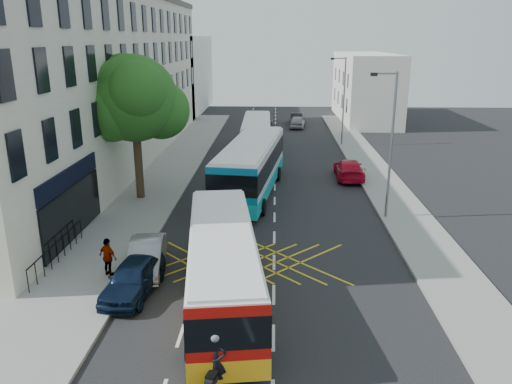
# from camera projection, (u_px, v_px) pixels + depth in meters

# --- Properties ---
(ground) EXTENTS (120.00, 120.00, 0.00)m
(ground) POSITION_uv_depth(u_px,v_px,m) (273.00, 338.00, 17.08)
(ground) COLOR black
(ground) RESTS_ON ground
(pavement_left) EXTENTS (5.00, 70.00, 0.15)m
(pavement_left) POSITION_uv_depth(u_px,v_px,m) (141.00, 198.00, 31.69)
(pavement_left) COLOR gray
(pavement_left) RESTS_ON ground
(pavement_right) EXTENTS (3.00, 70.00, 0.15)m
(pavement_right) POSITION_uv_depth(u_px,v_px,m) (395.00, 201.00, 31.09)
(pavement_right) COLOR gray
(pavement_right) RESTS_ON ground
(terrace_main) EXTENTS (8.30, 45.00, 13.50)m
(terrace_main) POSITION_uv_depth(u_px,v_px,m) (97.00, 79.00, 38.97)
(terrace_main) COLOR beige
(terrace_main) RESTS_ON ground
(terrace_far) EXTENTS (8.00, 20.00, 10.00)m
(terrace_far) POSITION_uv_depth(u_px,v_px,m) (174.00, 74.00, 68.61)
(terrace_far) COLOR silver
(terrace_far) RESTS_ON ground
(building_right) EXTENTS (6.00, 18.00, 8.00)m
(building_right) POSITION_uv_depth(u_px,v_px,m) (365.00, 87.00, 61.29)
(building_right) COLOR silver
(building_right) RESTS_ON ground
(street_tree) EXTENTS (6.30, 5.70, 8.80)m
(street_tree) POSITION_uv_depth(u_px,v_px,m) (134.00, 99.00, 29.81)
(street_tree) COLOR #382619
(street_tree) RESTS_ON pavement_left
(lamp_near) EXTENTS (1.45, 0.15, 8.00)m
(lamp_near) POSITION_uv_depth(u_px,v_px,m) (390.00, 139.00, 26.93)
(lamp_near) COLOR slate
(lamp_near) RESTS_ON pavement_right
(lamp_far) EXTENTS (1.45, 0.15, 8.00)m
(lamp_far) POSITION_uv_depth(u_px,v_px,m) (343.00, 97.00, 46.02)
(lamp_far) COLOR slate
(lamp_far) RESTS_ON pavement_right
(railings) EXTENTS (0.08, 5.60, 1.14)m
(railings) POSITION_uv_depth(u_px,v_px,m) (57.00, 251.00, 22.28)
(railings) COLOR black
(railings) RESTS_ON pavement_left
(bus_near) EXTENTS (3.84, 10.79, 2.97)m
(bus_near) POSITION_uv_depth(u_px,v_px,m) (223.00, 265.00, 18.93)
(bus_near) COLOR silver
(bus_near) RESTS_ON ground
(bus_mid) EXTENTS (4.31, 12.49, 3.44)m
(bus_mid) POSITION_uv_depth(u_px,v_px,m) (251.00, 167.00, 32.36)
(bus_mid) COLOR silver
(bus_mid) RESTS_ON ground
(bus_far) EXTENTS (2.76, 10.57, 2.96)m
(bus_far) POSITION_uv_depth(u_px,v_px,m) (257.00, 135.00, 44.43)
(bus_far) COLOR silver
(bus_far) RESTS_ON ground
(motorbike) EXTENTS (0.87, 2.21, 2.01)m
(motorbike) POSITION_uv_depth(u_px,v_px,m) (216.00, 364.00, 14.20)
(motorbike) COLOR black
(motorbike) RESTS_ON ground
(parked_car_blue) EXTENTS (2.07, 4.25, 1.40)m
(parked_car_blue) POSITION_uv_depth(u_px,v_px,m) (133.00, 278.00, 19.83)
(parked_car_blue) COLOR black
(parked_car_blue) RESTS_ON ground
(parked_car_silver) EXTENTS (1.94, 4.25, 1.35)m
(parked_car_silver) POSITION_uv_depth(u_px,v_px,m) (146.00, 256.00, 21.83)
(parked_car_silver) COLOR #95979C
(parked_car_silver) RESTS_ON ground
(red_hatchback) EXTENTS (2.10, 4.87, 1.40)m
(red_hatchback) POSITION_uv_depth(u_px,v_px,m) (349.00, 169.00, 36.20)
(red_hatchback) COLOR red
(red_hatchback) RESTS_ON ground
(distant_car_grey) EXTENTS (2.24, 4.83, 1.34)m
(distant_car_grey) POSITION_uv_depth(u_px,v_px,m) (264.00, 121.00, 57.10)
(distant_car_grey) COLOR #44464C
(distant_car_grey) RESTS_ON ground
(distant_car_silver) EXTENTS (2.06, 4.20, 1.38)m
(distant_car_silver) POSITION_uv_depth(u_px,v_px,m) (297.00, 122.00, 56.62)
(distant_car_silver) COLOR #96979D
(distant_car_silver) RESTS_ON ground
(distant_car_dark) EXTENTS (1.32, 3.77, 1.24)m
(distant_car_dark) POSITION_uv_depth(u_px,v_px,m) (296.00, 118.00, 59.72)
(distant_car_dark) COLOR black
(distant_car_dark) RESTS_ON ground
(pedestrian_far) EXTENTS (1.05, 0.84, 1.67)m
(pedestrian_far) POSITION_uv_depth(u_px,v_px,m) (108.00, 257.00, 21.00)
(pedestrian_far) COLOR gray
(pedestrian_far) RESTS_ON pavement_left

